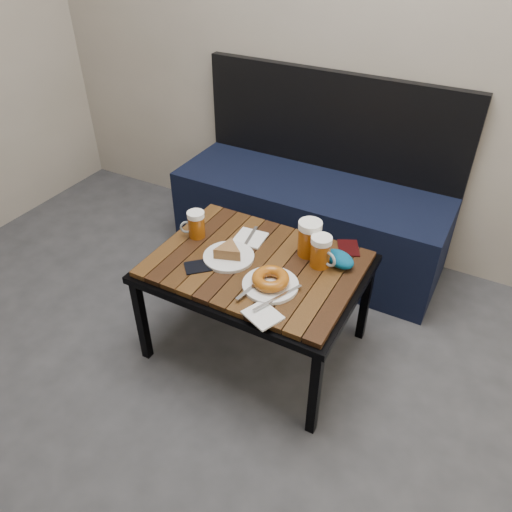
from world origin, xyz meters
The scene contains 12 objects.
bench centered at (-0.25, 1.76, 0.27)m, with size 1.40×0.50×0.95m.
cafe_table centered at (-0.18, 1.01, 0.43)m, with size 0.84×0.62×0.47m.
beer_mug_left centered at (-0.48, 1.05, 0.53)m, with size 0.11×0.10×0.12m.
beer_mug_centre centered at (-0.01, 1.16, 0.55)m, with size 0.14×0.10×0.15m.
beer_mug_right centered at (0.05, 1.11, 0.54)m, with size 0.13×0.10×0.13m.
plate_pie centered at (-0.28, 0.98, 0.49)m, with size 0.20×0.20×0.06m.
plate_bagel centered at (-0.06, 0.90, 0.50)m, with size 0.21×0.27×0.06m.
napkin_left centered at (-0.27, 1.14, 0.48)m, with size 0.13×0.16×0.01m.
napkin_right centered at (-0.01, 0.75, 0.48)m, with size 0.15×0.14×0.01m.
passport_navy centered at (-0.36, 0.88, 0.47)m, with size 0.08×0.11×0.01m, color black.
passport_burgundy centered at (0.11, 1.27, 0.47)m, with size 0.08×0.11×0.01m, color black.
knit_pouch centered at (0.12, 1.15, 0.50)m, with size 0.13×0.08×0.06m, color navy.
Camera 1 is at (0.57, -0.36, 1.66)m, focal length 35.00 mm.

